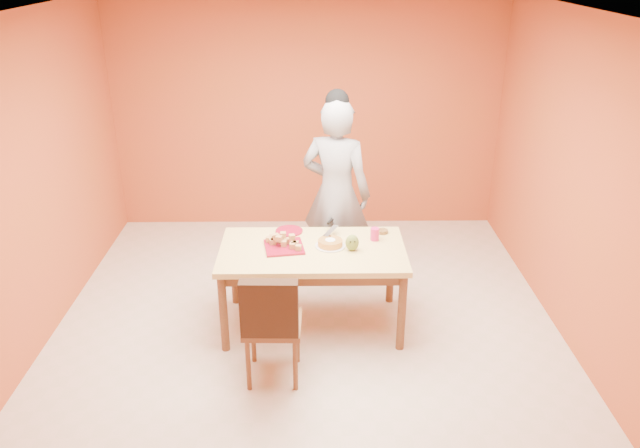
{
  "coord_description": "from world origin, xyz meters",
  "views": [
    {
      "loc": [
        0.06,
        -4.63,
        3.13
      ],
      "look_at": [
        0.12,
        0.3,
        0.94
      ],
      "focal_mm": 35.0,
      "sensor_mm": 36.0,
      "label": 1
    }
  ],
  "objects_px": {
    "egg_ornament": "(352,243)",
    "sponge_cake": "(330,243)",
    "red_dinner_plate": "(289,231)",
    "pastry_platter": "(284,247)",
    "person": "(336,194)",
    "dining_table": "(313,258)",
    "checker_tin": "(382,231)",
    "magenta_glass": "(375,234)",
    "dining_chair": "(272,323)"
  },
  "relations": [
    {
      "from": "person",
      "to": "checker_tin",
      "type": "bearing_deg",
      "value": 146.53
    },
    {
      "from": "magenta_glass",
      "to": "red_dinner_plate",
      "type": "bearing_deg",
      "value": 166.53
    },
    {
      "from": "person",
      "to": "pastry_platter",
      "type": "xyz_separation_m",
      "value": [
        -0.48,
        -0.83,
        -0.17
      ]
    },
    {
      "from": "dining_chair",
      "to": "sponge_cake",
      "type": "xyz_separation_m",
      "value": [
        0.46,
        0.8,
        0.29
      ]
    },
    {
      "from": "dining_chair",
      "to": "pastry_platter",
      "type": "relative_size",
      "value": 2.97
    },
    {
      "from": "egg_ornament",
      "to": "person",
      "type": "bearing_deg",
      "value": 78.62
    },
    {
      "from": "person",
      "to": "magenta_glass",
      "type": "bearing_deg",
      "value": 134.51
    },
    {
      "from": "pastry_platter",
      "to": "magenta_glass",
      "type": "bearing_deg",
      "value": 10.92
    },
    {
      "from": "checker_tin",
      "to": "red_dinner_plate",
      "type": "bearing_deg",
      "value": 177.55
    },
    {
      "from": "magenta_glass",
      "to": "checker_tin",
      "type": "relative_size",
      "value": 1.11
    },
    {
      "from": "red_dinner_plate",
      "to": "egg_ornament",
      "type": "height_order",
      "value": "egg_ornament"
    },
    {
      "from": "pastry_platter",
      "to": "dining_chair",
      "type": "bearing_deg",
      "value": -94.81
    },
    {
      "from": "person",
      "to": "dining_table",
      "type": "bearing_deg",
      "value": 93.77
    },
    {
      "from": "dining_chair",
      "to": "egg_ornament",
      "type": "height_order",
      "value": "dining_chair"
    },
    {
      "from": "pastry_platter",
      "to": "red_dinner_plate",
      "type": "relative_size",
      "value": 1.32
    },
    {
      "from": "pastry_platter",
      "to": "checker_tin",
      "type": "relative_size",
      "value": 3.24
    },
    {
      "from": "red_dinner_plate",
      "to": "sponge_cake",
      "type": "relative_size",
      "value": 1.15
    },
    {
      "from": "pastry_platter",
      "to": "red_dinner_plate",
      "type": "bearing_deg",
      "value": 84.48
    },
    {
      "from": "dining_table",
      "to": "dining_chair",
      "type": "bearing_deg",
      "value": -112.17
    },
    {
      "from": "sponge_cake",
      "to": "pastry_platter",
      "type": "bearing_deg",
      "value": -176.56
    },
    {
      "from": "dining_table",
      "to": "checker_tin",
      "type": "distance_m",
      "value": 0.72
    },
    {
      "from": "dining_table",
      "to": "dining_chair",
      "type": "height_order",
      "value": "dining_chair"
    },
    {
      "from": "red_dinner_plate",
      "to": "egg_ornament",
      "type": "relative_size",
      "value": 1.7
    },
    {
      "from": "dining_chair",
      "to": "pastry_platter",
      "type": "height_order",
      "value": "dining_chair"
    },
    {
      "from": "dining_table",
      "to": "pastry_platter",
      "type": "xyz_separation_m",
      "value": [
        -0.24,
        0.01,
        0.1
      ]
    },
    {
      "from": "red_dinner_plate",
      "to": "magenta_glass",
      "type": "distance_m",
      "value": 0.79
    },
    {
      "from": "dining_chair",
      "to": "pastry_platter",
      "type": "xyz_separation_m",
      "value": [
        0.07,
        0.77,
        0.27
      ]
    },
    {
      "from": "person",
      "to": "pastry_platter",
      "type": "relative_size",
      "value": 5.77
    },
    {
      "from": "egg_ornament",
      "to": "sponge_cake",
      "type": "bearing_deg",
      "value": 139.2
    },
    {
      "from": "person",
      "to": "pastry_platter",
      "type": "distance_m",
      "value": 0.97
    },
    {
      "from": "sponge_cake",
      "to": "magenta_glass",
      "type": "relative_size",
      "value": 1.91
    },
    {
      "from": "pastry_platter",
      "to": "egg_ornament",
      "type": "distance_m",
      "value": 0.59
    },
    {
      "from": "checker_tin",
      "to": "egg_ornament",
      "type": "bearing_deg",
      "value": -130.03
    },
    {
      "from": "egg_ornament",
      "to": "magenta_glass",
      "type": "bearing_deg",
      "value": 25.95
    },
    {
      "from": "dining_table",
      "to": "sponge_cake",
      "type": "bearing_deg",
      "value": 13.71
    },
    {
      "from": "person",
      "to": "egg_ornament",
      "type": "height_order",
      "value": "person"
    },
    {
      "from": "person",
      "to": "red_dinner_plate",
      "type": "xyz_separation_m",
      "value": [
        -0.45,
        -0.49,
        -0.17
      ]
    },
    {
      "from": "checker_tin",
      "to": "person",
      "type": "bearing_deg",
      "value": 127.27
    },
    {
      "from": "dining_table",
      "to": "magenta_glass",
      "type": "relative_size",
      "value": 14.3
    },
    {
      "from": "red_dinner_plate",
      "to": "checker_tin",
      "type": "distance_m",
      "value": 0.85
    },
    {
      "from": "pastry_platter",
      "to": "red_dinner_plate",
      "type": "xyz_separation_m",
      "value": [
        0.03,
        0.34,
        -0.0
      ]
    },
    {
      "from": "dining_chair",
      "to": "dining_table",
      "type": "bearing_deg",
      "value": 69.12
    },
    {
      "from": "dining_chair",
      "to": "person",
      "type": "xyz_separation_m",
      "value": [
        0.54,
        1.6,
        0.44
      ]
    },
    {
      "from": "pastry_platter",
      "to": "sponge_cake",
      "type": "distance_m",
      "value": 0.4
    },
    {
      "from": "dining_table",
      "to": "dining_chair",
      "type": "xyz_separation_m",
      "value": [
        -0.31,
        -0.76,
        -0.16
      ]
    },
    {
      "from": "red_dinner_plate",
      "to": "dining_table",
      "type": "bearing_deg",
      "value": -58.78
    },
    {
      "from": "egg_ornament",
      "to": "checker_tin",
      "type": "bearing_deg",
      "value": 31.78
    },
    {
      "from": "dining_table",
      "to": "pastry_platter",
      "type": "distance_m",
      "value": 0.27
    },
    {
      "from": "sponge_cake",
      "to": "dining_chair",
      "type": "bearing_deg",
      "value": -120.17
    },
    {
      "from": "dining_table",
      "to": "person",
      "type": "xyz_separation_m",
      "value": [
        0.23,
        0.84,
        0.27
      ]
    }
  ]
}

